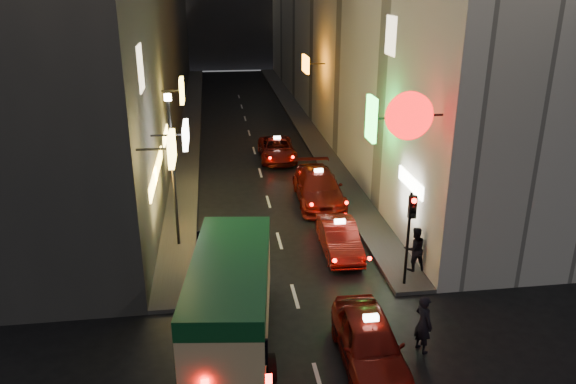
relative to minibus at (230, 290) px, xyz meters
name	(u,v)px	position (x,y,z in m)	size (l,w,h in m)	color
building_left	(128,1)	(-5.72, 27.70, 7.26)	(7.44, 52.00, 18.00)	#363331
building_right	(352,0)	(10.28, 27.70, 7.26)	(7.95, 52.00, 18.00)	beige
sidewalk_left	(191,124)	(-1.97, 27.70, -1.66)	(1.50, 52.00, 0.15)	#403E3B
sidewalk_right	(301,120)	(6.53, 27.70, -1.66)	(1.50, 52.00, 0.15)	#403E3B
minibus	(230,290)	(0.00, 0.00, 0.00)	(3.01, 6.63, 2.75)	#CDB780
taxi_near	(370,339)	(3.85, -1.72, -0.89)	(2.35, 5.40, 1.87)	maroon
taxi_second	(339,236)	(4.56, 5.32, -0.99)	(2.05, 4.74, 1.66)	maroon
taxi_third	(318,185)	(4.74, 10.88, -0.83)	(2.53, 5.79, 1.99)	maroon
taxi_far	(277,148)	(3.55, 18.17, -0.99)	(2.00, 4.73, 1.67)	maroon
pedestrian_crossing	(424,320)	(5.58, -1.31, -0.69)	(0.69, 0.44, 2.08)	black
pedestrian_sidewalk	(415,246)	(6.95, 3.26, -0.61)	(0.74, 0.46, 1.95)	black
traffic_light	(411,220)	(6.28, 2.18, 0.95)	(0.26, 0.43, 3.50)	black
lamp_post	(173,161)	(-1.92, 6.70, 1.99)	(0.28, 0.28, 6.22)	black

